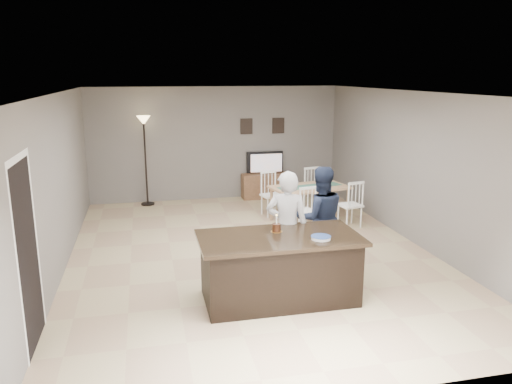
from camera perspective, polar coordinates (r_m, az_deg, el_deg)
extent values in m
plane|color=tan|center=(8.58, -0.57, -7.04)|extent=(8.00, 8.00, 0.00)
plane|color=slate|center=(12.09, -4.62, 5.54)|extent=(6.00, 0.00, 6.00)
plane|color=slate|center=(4.53, 10.26, -8.20)|extent=(6.00, 0.00, 6.00)
plane|color=slate|center=(8.14, -21.72, 0.75)|extent=(0.00, 8.00, 8.00)
plane|color=slate|center=(9.30, 17.80, 2.56)|extent=(0.00, 8.00, 8.00)
plane|color=white|center=(8.05, -0.62, 11.28)|extent=(8.00, 8.00, 0.00)
cube|color=black|center=(6.80, 2.66, -8.85)|extent=(2.00, 1.00, 0.85)
cube|color=black|center=(6.64, 2.71, -5.26)|extent=(2.15, 1.10, 0.05)
cube|color=brown|center=(12.29, 1.18, 0.73)|extent=(1.20, 0.40, 0.60)
imported|color=black|center=(12.24, 1.11, 3.37)|extent=(0.91, 0.12, 0.53)
plane|color=orange|center=(12.16, 1.20, 3.34)|extent=(0.78, 0.00, 0.78)
cube|color=black|center=(12.15, -1.10, 7.52)|extent=(0.30, 0.02, 0.38)
cube|color=black|center=(12.33, 2.57, 7.60)|extent=(0.30, 0.02, 0.38)
plane|color=black|center=(6.03, -24.59, -6.71)|extent=(0.00, 2.10, 2.10)
plane|color=white|center=(5.77, -25.60, 3.53)|extent=(0.00, 1.02, 1.02)
imported|color=#B3B4B8|center=(7.23, 3.56, -4.06)|extent=(0.71, 0.59, 1.67)
imported|color=#171E33|center=(7.80, 7.32, -2.97)|extent=(0.84, 0.68, 1.63)
cylinder|color=gold|center=(6.81, 2.35, -4.53)|extent=(0.16, 0.16, 0.00)
cylinder|color=#381A0F|center=(6.80, 2.35, -4.09)|extent=(0.12, 0.12, 0.11)
cylinder|color=white|center=(6.76, 2.36, -3.19)|extent=(0.02, 0.02, 0.12)
sphere|color=#FFBF4C|center=(6.75, 2.37, -2.63)|extent=(0.02, 0.02, 0.02)
cylinder|color=white|center=(6.56, 7.42, -5.31)|extent=(0.26, 0.26, 0.01)
cylinder|color=white|center=(6.56, 7.43, -5.21)|extent=(0.26, 0.26, 0.01)
cylinder|color=white|center=(6.55, 7.43, -5.11)|extent=(0.26, 0.26, 0.01)
cylinder|color=#324F99|center=(6.55, 7.43, -5.04)|extent=(0.26, 0.26, 0.00)
cube|color=tan|center=(10.32, 6.16, 0.53)|extent=(1.70, 1.17, 0.04)
cylinder|color=tan|center=(9.77, 3.61, -2.36)|extent=(0.06, 0.06, 0.69)
cylinder|color=tan|center=(11.06, 8.32, -0.61)|extent=(0.06, 0.06, 0.69)
cube|color=#3F715C|center=(10.31, 6.16, 0.66)|extent=(1.40, 0.60, 0.01)
cube|color=white|center=(9.55, 5.39, -2.19)|extent=(0.48, 0.46, 0.04)
cylinder|color=white|center=(9.41, 4.94, -3.88)|extent=(0.03, 0.03, 0.42)
cylinder|color=white|center=(9.83, 5.76, -3.15)|extent=(0.03, 0.03, 0.42)
cube|color=white|center=(9.29, 5.98, 0.44)|extent=(0.37, 0.10, 0.05)
cube|color=white|center=(10.11, 10.69, -1.50)|extent=(0.48, 0.46, 0.04)
cylinder|color=white|center=(9.95, 10.36, -3.08)|extent=(0.03, 0.03, 0.42)
cylinder|color=white|center=(10.38, 10.90, -2.42)|extent=(0.03, 0.03, 0.42)
cube|color=white|center=(9.86, 11.39, 1.00)|extent=(0.37, 0.10, 0.05)
cube|color=white|center=(10.72, 1.82, -0.41)|extent=(0.48, 0.46, 0.04)
cylinder|color=white|center=(10.98, 2.23, -1.31)|extent=(0.03, 0.03, 0.42)
cylinder|color=white|center=(10.57, 1.37, -1.88)|extent=(0.03, 0.03, 0.42)
cube|color=white|center=(10.77, 1.43, 2.31)|extent=(0.37, 0.10, 0.05)
cube|color=white|center=(11.22, 6.75, 0.13)|extent=(0.48, 0.46, 0.04)
cylinder|color=white|center=(11.48, 7.03, -0.74)|extent=(0.03, 0.03, 0.42)
cylinder|color=white|center=(11.06, 6.39, -1.28)|extent=(0.03, 0.03, 0.42)
cube|color=white|center=(11.26, 6.36, 2.73)|extent=(0.37, 0.10, 0.05)
cylinder|color=black|center=(11.97, -12.26, -1.33)|extent=(0.31, 0.31, 0.03)
cylinder|color=black|center=(11.76, -12.49, 3.18)|extent=(0.04, 0.04, 1.90)
cone|color=#FFDA8C|center=(11.63, -12.73, 8.00)|extent=(0.31, 0.31, 0.20)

